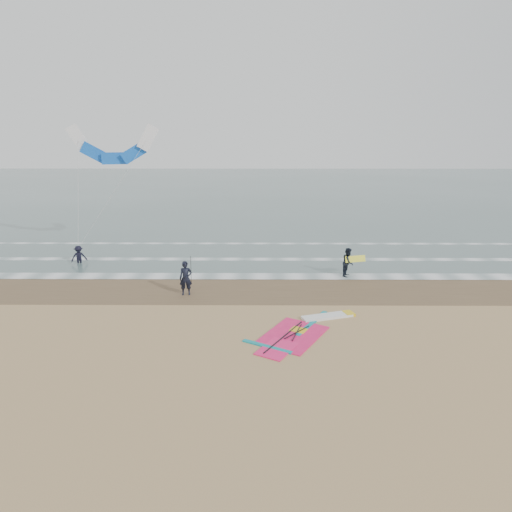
{
  "coord_description": "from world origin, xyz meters",
  "views": [
    {
      "loc": [
        -0.15,
        -18.25,
        8.65
      ],
      "look_at": [
        -0.29,
        5.0,
        2.2
      ],
      "focal_mm": 32.0,
      "sensor_mm": 36.0,
      "label": 1
    }
  ],
  "objects_px": {
    "person_standing": "(186,278)",
    "person_wading": "(78,252)",
    "windsurf_rig": "(304,330)",
    "surf_kite": "(114,148)",
    "person_walking": "(348,262)"
  },
  "relations": [
    {
      "from": "person_standing",
      "to": "person_walking",
      "type": "height_order",
      "value": "person_standing"
    },
    {
      "from": "windsurf_rig",
      "to": "person_wading",
      "type": "bearing_deg",
      "value": 143.1
    },
    {
      "from": "person_standing",
      "to": "person_wading",
      "type": "xyz_separation_m",
      "value": [
        -8.09,
        5.95,
        -0.15
      ]
    },
    {
      "from": "person_standing",
      "to": "surf_kite",
      "type": "height_order",
      "value": "surf_kite"
    },
    {
      "from": "person_standing",
      "to": "surf_kite",
      "type": "distance_m",
      "value": 12.34
    },
    {
      "from": "windsurf_rig",
      "to": "person_standing",
      "type": "distance_m",
      "value": 7.56
    },
    {
      "from": "person_wading",
      "to": "windsurf_rig",
      "type": "bearing_deg",
      "value": -65.93
    },
    {
      "from": "person_walking",
      "to": "person_wading",
      "type": "xyz_separation_m",
      "value": [
        -17.46,
        2.63,
        -0.1
      ]
    },
    {
      "from": "person_wading",
      "to": "surf_kite",
      "type": "height_order",
      "value": "surf_kite"
    },
    {
      "from": "person_standing",
      "to": "person_wading",
      "type": "distance_m",
      "value": 10.04
    },
    {
      "from": "surf_kite",
      "to": "person_walking",
      "type": "bearing_deg",
      "value": -18.98
    },
    {
      "from": "windsurf_rig",
      "to": "surf_kite",
      "type": "height_order",
      "value": "surf_kite"
    },
    {
      "from": "person_standing",
      "to": "person_walking",
      "type": "bearing_deg",
      "value": 13.89
    },
    {
      "from": "windsurf_rig",
      "to": "person_standing",
      "type": "relative_size",
      "value": 2.85
    },
    {
      "from": "person_wading",
      "to": "surf_kite",
      "type": "distance_m",
      "value": 7.46
    }
  ]
}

